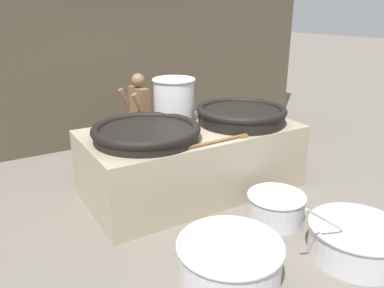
{
  "coord_description": "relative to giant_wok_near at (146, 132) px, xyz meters",
  "views": [
    {
      "loc": [
        -2.46,
        -4.08,
        2.37
      ],
      "look_at": [
        0.0,
        0.0,
        0.67
      ],
      "focal_mm": 35.0,
      "sensor_mm": 36.0,
      "label": 1
    }
  ],
  "objects": [
    {
      "name": "back_wall",
      "position": [
        0.71,
        2.67,
        1.0
      ],
      "size": [
        8.31,
        0.24,
        3.97
      ],
      "primitive_type": "cube",
      "color": "#4C4233",
      "rests_on": "ground_plane"
    },
    {
      "name": "giant_wok_far",
      "position": [
        1.43,
        -0.03,
        0.03
      ],
      "size": [
        1.24,
        1.24,
        0.23
      ],
      "color": "black",
      "rests_on": "hearth_platform"
    },
    {
      "name": "hearth_platform",
      "position": [
        0.71,
        0.1,
        -0.54
      ],
      "size": [
        2.86,
        1.5,
        0.89
      ],
      "color": "tan",
      "rests_on": "ground_plane"
    },
    {
      "name": "stirring_paddle",
      "position": [
        0.67,
        -0.55,
        -0.08
      ],
      "size": [
        1.03,
        0.11,
        0.04
      ],
      "rotation": [
        0.0,
        0.0,
        0.04
      ],
      "color": "brown",
      "rests_on": "hearth_platform"
    },
    {
      "name": "prep_bowl_meat",
      "position": [
        0.02,
        -1.71,
        -0.76
      ],
      "size": [
        0.99,
        0.99,
        0.41
      ],
      "color": "silver",
      "rests_on": "ground_plane"
    },
    {
      "name": "giant_wok_near",
      "position": [
        0.0,
        0.0,
        0.0
      ],
      "size": [
        1.33,
        1.33,
        0.18
      ],
      "color": "black",
      "rests_on": "hearth_platform"
    },
    {
      "name": "ground_plane",
      "position": [
        0.71,
        0.1,
        -0.98
      ],
      "size": [
        60.0,
        60.0,
        0.0
      ],
      "primitive_type": "plane",
      "color": "slate"
    },
    {
      "name": "stock_pot",
      "position": [
        0.68,
        0.54,
        0.22
      ],
      "size": [
        0.6,
        0.6,
        0.61
      ],
      "color": "silver",
      "rests_on": "hearth_platform"
    },
    {
      "name": "prep_bowl_extra",
      "position": [
        1.11,
        -1.15,
        -0.79
      ],
      "size": [
        0.69,
        0.69,
        0.35
      ],
      "color": "silver",
      "rests_on": "ground_plane"
    },
    {
      "name": "cook",
      "position": [
        0.46,
        1.29,
        -0.18
      ],
      "size": [
        0.37,
        0.56,
        1.48
      ],
      "rotation": [
        0.0,
        0.0,
        3.24
      ],
      "color": "brown",
      "rests_on": "ground_plane"
    },
    {
      "name": "prep_bowl_vegetables",
      "position": [
        1.34,
        -2.07,
        -0.78
      ],
      "size": [
        1.26,
        0.97,
        0.76
      ],
      "color": "silver",
      "rests_on": "ground_plane"
    }
  ]
}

